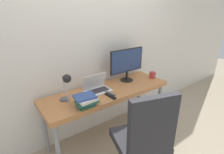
# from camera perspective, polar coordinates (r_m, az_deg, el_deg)

# --- Properties ---
(ground_plane) EXTENTS (12.00, 12.00, 0.00)m
(ground_plane) POSITION_cam_1_polar(r_m,az_deg,el_deg) (2.55, 2.88, -21.86)
(ground_plane) COLOR tan
(wall_back) EXTENTS (8.00, 0.05, 2.60)m
(wall_back) POSITION_cam_1_polar(r_m,az_deg,el_deg) (2.42, -6.16, 10.57)
(wall_back) COLOR silver
(wall_back) RESTS_ON ground_plane
(desk) EXTENTS (1.74, 0.56, 0.75)m
(desk) POSITION_cam_1_polar(r_m,az_deg,el_deg) (2.34, -1.20, -5.72)
(desk) COLOR #B77542
(desk) RESTS_ON ground_plane
(laptop) EXTENTS (0.33, 0.22, 0.23)m
(laptop) POSITION_cam_1_polar(r_m,az_deg,el_deg) (2.26, -4.94, -3.53)
(laptop) COLOR silver
(laptop) RESTS_ON desk
(monitor) EXTENTS (0.58, 0.19, 0.48)m
(monitor) POSITION_cam_1_polar(r_m,az_deg,el_deg) (2.54, 4.90, 4.77)
(monitor) COLOR black
(monitor) RESTS_ON desk
(desk_lamp) EXTENTS (0.11, 0.24, 0.36)m
(desk_lamp) POSITION_cam_1_polar(r_m,az_deg,el_deg) (1.94, -14.69, -2.05)
(desk_lamp) COLOR #4C4C51
(desk_lamp) RESTS_ON desk
(office_chair) EXTENTS (0.61, 0.62, 1.09)m
(office_chair) POSITION_cam_1_polar(r_m,az_deg,el_deg) (1.81, 10.46, -18.83)
(office_chair) COLOR black
(office_chair) RESTS_ON ground_plane
(book_stack) EXTENTS (0.26, 0.22, 0.12)m
(book_stack) POSITION_cam_1_polar(r_m,az_deg,el_deg) (1.93, -8.53, -7.56)
(book_stack) COLOR #286B47
(book_stack) RESTS_ON desk
(tv_remote) EXTENTS (0.05, 0.18, 0.02)m
(tv_remote) POSITION_cam_1_polar(r_m,az_deg,el_deg) (2.13, -0.48, -6.25)
(tv_remote) COLOR black
(tv_remote) RESTS_ON desk
(media_remote) EXTENTS (0.07, 0.16, 0.02)m
(media_remote) POSITION_cam_1_polar(r_m,az_deg,el_deg) (2.19, -0.68, -5.44)
(media_remote) COLOR #4C4C51
(media_remote) RESTS_ON desk
(mug) EXTENTS (0.13, 0.09, 0.10)m
(mug) POSITION_cam_1_polar(r_m,az_deg,el_deg) (2.76, 13.02, 0.65)
(mug) COLOR #B23833
(mug) RESTS_ON desk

